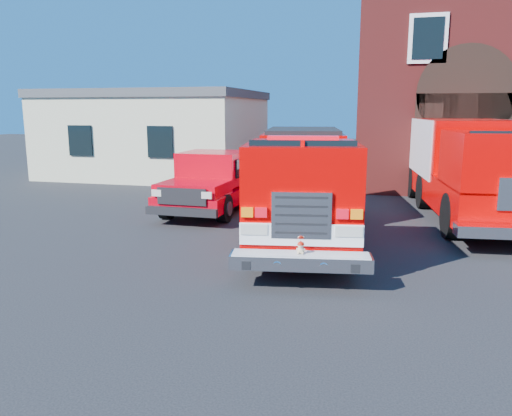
% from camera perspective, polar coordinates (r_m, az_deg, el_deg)
% --- Properties ---
extents(ground, '(100.00, 100.00, 0.00)m').
position_cam_1_polar(ground, '(12.23, 1.41, -4.93)').
color(ground, black).
rests_on(ground, ground).
extents(parking_stripe_far, '(0.12, 3.00, 0.01)m').
position_cam_1_polar(parking_stripe_far, '(19.15, 25.82, -0.15)').
color(parking_stripe_far, yellow).
rests_on(parking_stripe_far, ground).
extents(side_building, '(10.20, 8.20, 4.35)m').
position_cam_1_polar(side_building, '(27.10, -11.13, 8.44)').
color(side_building, beige).
rests_on(side_building, ground).
extents(fire_engine, '(3.95, 9.48, 2.83)m').
position_cam_1_polar(fire_engine, '(13.89, 5.32, 3.16)').
color(fire_engine, black).
rests_on(fire_engine, ground).
extents(pickup_truck, '(2.29, 6.16, 2.01)m').
position_cam_1_polar(pickup_truck, '(17.30, -4.54, 3.02)').
color(pickup_truck, black).
rests_on(pickup_truck, ground).
extents(secondary_truck, '(3.82, 9.68, 3.06)m').
position_cam_1_polar(secondary_truck, '(17.48, 23.41, 4.60)').
color(secondary_truck, black).
rests_on(secondary_truck, ground).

